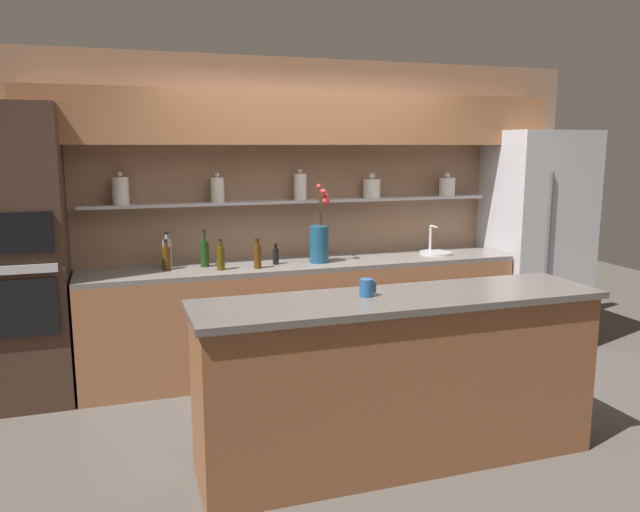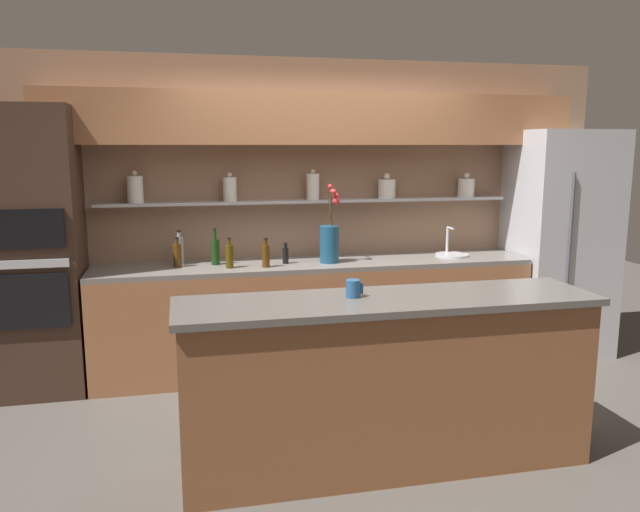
{
  "view_description": "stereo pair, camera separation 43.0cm",
  "coord_description": "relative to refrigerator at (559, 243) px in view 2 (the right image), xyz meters",
  "views": [
    {
      "loc": [
        -1.55,
        -3.63,
        1.87
      ],
      "look_at": [
        -0.21,
        0.39,
        1.12
      ],
      "focal_mm": 35.0,
      "sensor_mm": 36.0,
      "label": 1
    },
    {
      "loc": [
        -1.13,
        -3.74,
        1.87
      ],
      "look_at": [
        -0.21,
        0.39,
        1.12
      ],
      "focal_mm": 35.0,
      "sensor_mm": 36.0,
      "label": 2
    }
  ],
  "objects": [
    {
      "name": "bottle_spirit_0",
      "position": [
        -3.35,
        0.17,
        0.03
      ],
      "size": [
        0.07,
        0.07,
        0.28
      ],
      "color": "gray",
      "rests_on": "back_counter_unit"
    },
    {
      "name": "bottle_oil_2",
      "position": [
        -2.96,
        -0.07,
        0.01
      ],
      "size": [
        0.06,
        0.06,
        0.24
      ],
      "color": "#47380A",
      "rests_on": "back_counter_unit"
    },
    {
      "name": "island_counter",
      "position": [
        -2.19,
        -1.66,
        -0.49
      ],
      "size": [
        2.43,
        0.61,
        1.02
      ],
      "color": "brown",
      "rests_on": "ground_plane"
    },
    {
      "name": "refrigerator",
      "position": [
        0.0,
        0.0,
        0.0
      ],
      "size": [
        0.83,
        0.73,
        2.01
      ],
      "color": "#B7B7BC",
      "rests_on": "ground_plane"
    },
    {
      "name": "bottle_spirit_3",
      "position": [
        -3.36,
        0.07,
        0.02
      ],
      "size": [
        0.06,
        0.06,
        0.24
      ],
      "color": "#4C2D0C",
      "rests_on": "back_counter_unit"
    },
    {
      "name": "coffee_mug",
      "position": [
        -2.38,
        -1.61,
        0.07
      ],
      "size": [
        0.1,
        0.08,
        0.1
      ],
      "color": "#235184",
      "rests_on": "island_counter"
    },
    {
      "name": "bottle_spirit_4",
      "position": [
        -2.68,
        -0.1,
        0.01
      ],
      "size": [
        0.06,
        0.06,
        0.24
      ],
      "color": "#4C2D0C",
      "rests_on": "back_counter_unit"
    },
    {
      "name": "bottle_wine_1",
      "position": [
        -3.06,
        0.1,
        0.03
      ],
      "size": [
        0.07,
        0.07,
        0.3
      ],
      "color": "#193814",
      "rests_on": "back_counter_unit"
    },
    {
      "name": "oven_tower",
      "position": [
        -4.43,
        0.04,
        0.08
      ],
      "size": [
        0.71,
        0.64,
        2.17
      ],
      "color": "#3D281E",
      "rests_on": "ground_plane"
    },
    {
      "name": "back_counter_unit",
      "position": [
        -2.24,
        0.04,
        -0.54
      ],
      "size": [
        3.62,
        0.62,
        0.92
      ],
      "color": "#99603D",
      "rests_on": "ground_plane"
    },
    {
      "name": "flower_vase",
      "position": [
        -2.14,
        -0.01,
        0.09
      ],
      "size": [
        0.16,
        0.18,
        0.64
      ],
      "color": "navy",
      "rests_on": "back_counter_unit"
    },
    {
      "name": "sink_fixture",
      "position": [
        -1.02,
        0.05,
        -0.06
      ],
      "size": [
        0.29,
        0.29,
        0.25
      ],
      "color": "#B7B7BC",
      "rests_on": "back_counter_unit"
    },
    {
      "name": "bottle_sauce_5",
      "position": [
        -2.5,
        0.02,
        -0.01
      ],
      "size": [
        0.05,
        0.05,
        0.18
      ],
      "color": "black",
      "rests_on": "back_counter_unit"
    },
    {
      "name": "back_wall_unit",
      "position": [
        -2.19,
        0.33,
        0.55
      ],
      "size": [
        5.2,
        0.44,
        2.6
      ],
      "color": "#937056",
      "rests_on": "ground_plane"
    },
    {
      "name": "ground_plane",
      "position": [
        -2.19,
        -1.2,
        -1.0
      ],
      "size": [
        12.0,
        12.0,
        0.0
      ],
      "primitive_type": "plane",
      "color": "#4C4742"
    }
  ]
}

